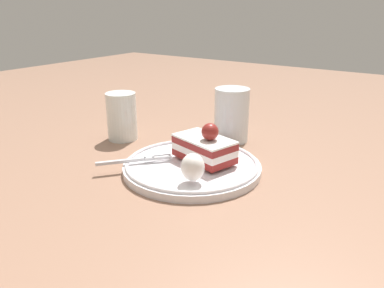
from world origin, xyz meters
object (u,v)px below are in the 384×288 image
at_px(dessert_plate, 192,166).
at_px(cake_slice, 205,147).
at_px(fork, 137,160).
at_px(drink_glass_far, 122,119).
at_px(drink_glass_near, 232,118).
at_px(whipped_cream_dollop, 193,167).

bearing_deg(dessert_plate, cake_slice, 147.56).
xyz_separation_m(fork, drink_glass_far, (-0.10, -0.13, 0.02)).
relative_size(cake_slice, drink_glass_far, 1.20).
bearing_deg(drink_glass_far, cake_slice, 81.65).
bearing_deg(dessert_plate, drink_glass_near, -173.18).
bearing_deg(drink_glass_near, cake_slice, 12.21).
xyz_separation_m(cake_slice, drink_glass_far, (-0.03, -0.22, 0.00)).
xyz_separation_m(dessert_plate, fork, (0.05, -0.07, 0.01)).
bearing_deg(cake_slice, whipped_cream_dollop, 20.79).
relative_size(fork, drink_glass_near, 0.96).
bearing_deg(drink_glass_near, whipped_cream_dollop, 15.23).
bearing_deg(drink_glass_near, dessert_plate, 6.82).
bearing_deg(fork, cake_slice, 129.11).
xyz_separation_m(dessert_plate, cake_slice, (-0.02, 0.01, 0.03)).
bearing_deg(fork, drink_glass_far, -127.89).
xyz_separation_m(whipped_cream_dollop, fork, (-0.01, -0.12, -0.02)).
bearing_deg(drink_glass_far, fork, 52.11).
xyz_separation_m(dessert_plate, drink_glass_far, (-0.05, -0.21, 0.03)).
height_order(fork, drink_glass_far, drink_glass_far).
height_order(drink_glass_near, drink_glass_far, drink_glass_near).
distance_m(whipped_cream_dollop, drink_glass_near, 0.24).
bearing_deg(dessert_plate, fork, -55.43).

